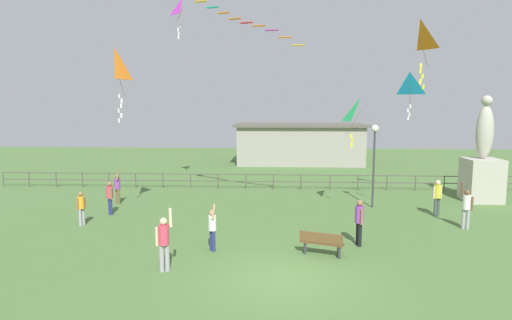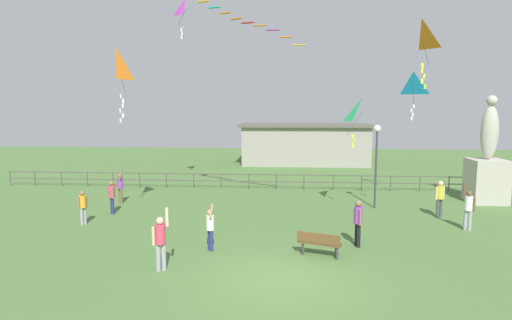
{
  "view_description": "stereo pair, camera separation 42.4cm",
  "coord_description": "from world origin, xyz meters",
  "px_view_note": "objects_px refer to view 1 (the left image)",
  "views": [
    {
      "loc": [
        -0.21,
        -12.18,
        5.18
      ],
      "look_at": [
        -1.16,
        5.96,
        2.86
      ],
      "focal_mm": 29.75,
      "sensor_mm": 36.0,
      "label": 1
    },
    {
      "loc": [
        0.21,
        -12.15,
        5.18
      ],
      "look_at": [
        -1.16,
        5.96,
        2.86
      ],
      "focal_mm": 29.75,
      "sensor_mm": 36.0,
      "label": 2
    }
  ],
  "objects_px": {
    "person_3": "(212,227)",
    "kite_2": "(420,38)",
    "person_1": "(466,206)",
    "kite_0": "(360,112)",
    "person_2": "(81,206)",
    "lamppost": "(374,147)",
    "statue_monument": "(482,169)",
    "kite_4": "(115,67)",
    "person_0": "(110,196)",
    "person_5": "(437,195)",
    "person_6": "(359,219)",
    "kite_1": "(409,85)",
    "person_4": "(164,240)",
    "kite_3": "(182,9)",
    "park_bench": "(321,243)",
    "person_7": "(117,187)"
  },
  "relations": [
    {
      "from": "person_3",
      "to": "kite_2",
      "type": "xyz_separation_m",
      "value": [
        8.21,
        3.89,
        7.1
      ]
    },
    {
      "from": "person_1",
      "to": "kite_0",
      "type": "relative_size",
      "value": 0.86
    },
    {
      "from": "person_2",
      "to": "lamppost",
      "type": "bearing_deg",
      "value": 16.82
    },
    {
      "from": "statue_monument",
      "to": "kite_4",
      "type": "height_order",
      "value": "kite_4"
    },
    {
      "from": "lamppost",
      "to": "person_1",
      "type": "distance_m",
      "value": 5.26
    },
    {
      "from": "person_0",
      "to": "person_5",
      "type": "bearing_deg",
      "value": 2.03
    },
    {
      "from": "person_6",
      "to": "person_3",
      "type": "bearing_deg",
      "value": -171.06
    },
    {
      "from": "kite_2",
      "to": "kite_4",
      "type": "xyz_separation_m",
      "value": [
        -13.22,
        0.54,
        -1.05
      ]
    },
    {
      "from": "person_2",
      "to": "kite_1",
      "type": "height_order",
      "value": "kite_1"
    },
    {
      "from": "person_2",
      "to": "person_4",
      "type": "xyz_separation_m",
      "value": [
        4.97,
        -4.91,
        0.16
      ]
    },
    {
      "from": "person_3",
      "to": "person_6",
      "type": "distance_m",
      "value": 5.43
    },
    {
      "from": "person_5",
      "to": "kite_0",
      "type": "height_order",
      "value": "kite_0"
    },
    {
      "from": "person_0",
      "to": "person_6",
      "type": "xyz_separation_m",
      "value": [
        11.04,
        -3.99,
        0.08
      ]
    },
    {
      "from": "person_5",
      "to": "kite_4",
      "type": "height_order",
      "value": "kite_4"
    },
    {
      "from": "person_1",
      "to": "kite_3",
      "type": "relative_size",
      "value": 0.85
    },
    {
      "from": "statue_monument",
      "to": "kite_1",
      "type": "height_order",
      "value": "kite_1"
    },
    {
      "from": "person_3",
      "to": "kite_1",
      "type": "xyz_separation_m",
      "value": [
        9.4,
        8.97,
        5.41
      ]
    },
    {
      "from": "person_1",
      "to": "person_3",
      "type": "distance_m",
      "value": 10.8
    },
    {
      "from": "person_2",
      "to": "park_bench",
      "type": "bearing_deg",
      "value": -17.8
    },
    {
      "from": "person_0",
      "to": "person_2",
      "type": "xyz_separation_m",
      "value": [
        -0.5,
        -1.9,
        -0.06
      ]
    },
    {
      "from": "person_1",
      "to": "kite_2",
      "type": "xyz_separation_m",
      "value": [
        -2.07,
        0.61,
        6.99
      ]
    },
    {
      "from": "person_2",
      "to": "kite_4",
      "type": "height_order",
      "value": "kite_4"
    },
    {
      "from": "park_bench",
      "to": "kite_1",
      "type": "relative_size",
      "value": 0.61
    },
    {
      "from": "person_4",
      "to": "kite_0",
      "type": "bearing_deg",
      "value": 46.77
    },
    {
      "from": "lamppost",
      "to": "person_3",
      "type": "distance_m",
      "value": 10.27
    },
    {
      "from": "person_1",
      "to": "kite_2",
      "type": "distance_m",
      "value": 7.32
    },
    {
      "from": "person_6",
      "to": "person_7",
      "type": "xyz_separation_m",
      "value": [
        -11.51,
        6.18,
        -0.06
      ]
    },
    {
      "from": "kite_0",
      "to": "kite_4",
      "type": "bearing_deg",
      "value": -172.24
    },
    {
      "from": "person_7",
      "to": "kite_1",
      "type": "height_order",
      "value": "kite_1"
    },
    {
      "from": "person_1",
      "to": "person_3",
      "type": "xyz_separation_m",
      "value": [
        -10.29,
        -3.28,
        -0.11
      ]
    },
    {
      "from": "person_4",
      "to": "person_6",
      "type": "height_order",
      "value": "person_4"
    },
    {
      "from": "person_7",
      "to": "kite_2",
      "type": "relative_size",
      "value": 0.67
    },
    {
      "from": "person_1",
      "to": "kite_1",
      "type": "height_order",
      "value": "kite_1"
    },
    {
      "from": "person_7",
      "to": "person_4",
      "type": "bearing_deg",
      "value": -61.25
    },
    {
      "from": "kite_1",
      "to": "person_1",
      "type": "bearing_deg",
      "value": -81.09
    },
    {
      "from": "park_bench",
      "to": "person_5",
      "type": "bearing_deg",
      "value": 43.46
    },
    {
      "from": "person_2",
      "to": "kite_0",
      "type": "bearing_deg",
      "value": 13.72
    },
    {
      "from": "kite_1",
      "to": "kite_2",
      "type": "height_order",
      "value": "kite_2"
    },
    {
      "from": "statue_monument",
      "to": "lamppost",
      "type": "relative_size",
      "value": 1.35
    },
    {
      "from": "person_0",
      "to": "kite_2",
      "type": "relative_size",
      "value": 0.57
    },
    {
      "from": "kite_0",
      "to": "person_4",
      "type": "bearing_deg",
      "value": -133.23
    },
    {
      "from": "person_7",
      "to": "kite_4",
      "type": "height_order",
      "value": "kite_4"
    },
    {
      "from": "kite_1",
      "to": "kite_4",
      "type": "height_order",
      "value": "kite_4"
    },
    {
      "from": "person_5",
      "to": "lamppost",
      "type": "bearing_deg",
      "value": 148.96
    },
    {
      "from": "person_3",
      "to": "kite_4",
      "type": "bearing_deg",
      "value": 138.47
    },
    {
      "from": "park_bench",
      "to": "kite_4",
      "type": "bearing_deg",
      "value": 151.93
    },
    {
      "from": "statue_monument",
      "to": "person_3",
      "type": "distance_m",
      "value": 16.08
    },
    {
      "from": "lamppost",
      "to": "kite_2",
      "type": "distance_m",
      "value": 5.87
    },
    {
      "from": "person_5",
      "to": "kite_2",
      "type": "relative_size",
      "value": 0.62
    },
    {
      "from": "park_bench",
      "to": "person_6",
      "type": "relative_size",
      "value": 0.89
    }
  ]
}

